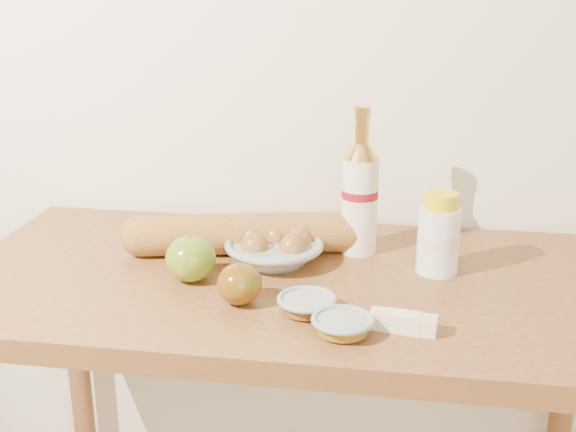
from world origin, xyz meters
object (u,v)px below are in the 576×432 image
object	(u,v)px
bourbon_bottle	(360,195)
cream_bottle	(439,236)
egg_bowl	(274,249)
baguette	(246,233)
table	(291,337)

from	to	relation	value
bourbon_bottle	cream_bottle	world-z (taller)	bourbon_bottle
cream_bottle	egg_bowl	world-z (taller)	cream_bottle
cream_bottle	baguette	bearing A→B (deg)	170.97
egg_bowl	cream_bottle	bearing A→B (deg)	0.68
cream_bottle	baguette	size ratio (longest dim) A/B	0.31
bourbon_bottle	egg_bowl	world-z (taller)	bourbon_bottle
bourbon_bottle	baguette	bearing A→B (deg)	-161.74
cream_bottle	egg_bowl	size ratio (longest dim) A/B	0.74
cream_bottle	baguette	xyz separation A→B (m)	(-0.35, 0.03, -0.03)
table	egg_bowl	size ratio (longest dim) A/B	6.08
table	bourbon_bottle	world-z (taller)	bourbon_bottle
cream_bottle	table	bearing A→B (deg)	-170.81
cream_bottle	baguette	distance (m)	0.36
baguette	egg_bowl	bearing A→B (deg)	-44.44
table	baguette	bearing A→B (deg)	137.65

